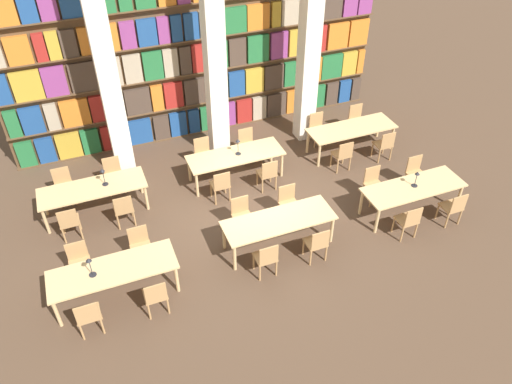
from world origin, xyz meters
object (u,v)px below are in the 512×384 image
object	(u,v)px
reading_table_1	(279,222)
chair_14	(124,209)
chair_15	(113,174)
desk_lamp_3	(238,144)
pillar_center	(214,49)
chair_11	(416,172)
chair_0	(88,315)
desk_lamp_0	(90,264)
chair_1	(79,261)
reading_table_0	(113,272)
chair_5	(242,215)
reading_table_2	(413,189)
chair_21	(318,128)
chair_22	(384,144)
chair_7	(289,202)
reading_table_4	(235,157)
chair_18	(268,173)
chair_6	(317,243)
pillar_right	(310,34)
desk_lamp_2	(103,174)
chair_2	(156,295)
chair_10	(453,207)
reading_table_5	(351,130)
chair_12	(69,222)
chair_4	(266,258)
reading_table_3	(93,190)
chair_23	(357,119)
chair_16	(221,185)
chair_9	(373,183)
chair_19	(247,144)
chair_8	(408,220)
chair_17	(203,153)
chair_3	(140,245)
chair_13	(63,185)
pillar_left	(105,66)

from	to	relation	value
reading_table_1	chair_14	size ratio (longest dim) A/B	2.71
chair_15	desk_lamp_3	size ratio (longest dim) A/B	2.03
pillar_center	chair_11	world-z (taller)	pillar_center
chair_0	desk_lamp_0	world-z (taller)	desk_lamp_0
chair_1	chair_15	xyz separation A→B (m)	(1.10, 2.69, 0.00)
reading_table_0	chair_1	xyz separation A→B (m)	(-0.58, 0.70, -0.18)
chair_5	reading_table_2	world-z (taller)	chair_5
chair_21	chair_22	world-z (taller)	same
chair_1	chair_7	distance (m)	4.61
reading_table_4	chair_18	world-z (taller)	chair_18
chair_6	pillar_right	bearing A→B (deg)	67.11
desk_lamp_2	reading_table_4	size ratio (longest dim) A/B	0.18
chair_2	desk_lamp_2	world-z (taller)	desk_lamp_2
desk_lamp_3	chair_21	world-z (taller)	desk_lamp_3
chair_2	chair_10	world-z (taller)	same
chair_5	reading_table_5	distance (m)	4.32
chair_12	chair_22	size ratio (longest dim) A/B	1.00
chair_4	chair_15	bearing A→B (deg)	120.91
chair_7	reading_table_3	xyz separation A→B (m)	(-4.06, 1.87, 0.18)
chair_0	reading_table_1	xyz separation A→B (m)	(4.05, 0.82, 0.18)
reading_table_2	chair_23	bearing A→B (deg)	80.23
chair_16	chair_5	bearing A→B (deg)	-85.84
chair_9	desk_lamp_3	bearing A→B (deg)	-36.71
chair_19	chair_10	bearing A→B (deg)	129.40
chair_10	chair_14	size ratio (longest dim) A/B	1.00
chair_11	chair_19	world-z (taller)	same
reading_table_2	chair_8	xyz separation A→B (m)	(-0.58, -0.70, -0.18)
chair_2	chair_15	bearing A→B (deg)	91.57
chair_8	reading_table_3	bearing A→B (deg)	151.50
chair_7	chair_17	distance (m)	2.87
chair_0	chair_3	bearing A→B (deg)	49.13
chair_13	reading_table_4	xyz separation A→B (m)	(4.10, -0.68, 0.18)
chair_8	chair_9	world-z (taller)	same
reading_table_2	reading_table_4	world-z (taller)	same
chair_23	reading_table_5	bearing A→B (deg)	48.96
chair_12	desk_lamp_2	world-z (taller)	desk_lamp_2
chair_2	chair_15	xyz separation A→B (m)	(-0.11, 4.09, 0.00)
chair_5	chair_8	bearing A→B (deg)	155.34
desk_lamp_0	chair_0	bearing A→B (deg)	-107.72
reading_table_0	reading_table_5	distance (m)	7.30
chair_9	chair_22	distance (m)	1.78
reading_table_4	chair_18	size ratio (longest dim) A/B	2.71
chair_13	chair_14	distance (m)	1.83
chair_3	chair_13	xyz separation A→B (m)	(-1.29, 2.69, 0.00)
reading_table_0	chair_21	xyz separation A→B (m)	(6.12, 3.45, -0.18)
chair_12	chair_17	bearing A→B (deg)	22.42
pillar_left	chair_5	bearing A→B (deg)	-56.80
chair_4	desk_lamp_0	bearing A→B (deg)	170.01
chair_11	reading_table_3	xyz separation A→B (m)	(-7.42, 1.98, 0.18)
chair_13	chair_16	world-z (taller)	same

